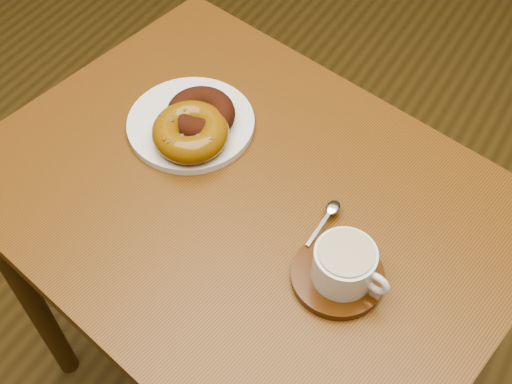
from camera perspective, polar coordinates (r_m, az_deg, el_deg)
The scene contains 8 objects.
ground at distance 1.81m, azimuth -2.26°, elevation -9.24°, with size 6.00×6.00×0.00m, color #503C19.
cafe_table at distance 1.11m, azimuth -0.88°, elevation -4.15°, with size 0.94×0.77×0.79m.
donut_plate at distance 1.10m, azimuth -5.81°, elevation 6.08°, with size 0.22×0.22×0.01m, color silver.
donut_cinnamon at distance 1.08m, azimuth -4.94°, elevation 6.94°, with size 0.12×0.12×0.04m, color #36150A.
donut_caramel at distance 1.05m, azimuth -5.84°, elevation 5.33°, with size 0.13×0.13×0.05m.
saucer at distance 0.93m, azimuth 7.25°, elevation -7.44°, with size 0.13×0.13×0.01m, color #3C1D08.
coffee_cup at distance 0.89m, azimuth 7.92°, elevation -6.39°, with size 0.12×0.09×0.06m.
teaspoon at distance 0.97m, azimuth 6.62°, elevation -1.73°, with size 0.02×0.10×0.01m.
Camera 1 is at (0.51, -0.69, 1.60)m, focal length 45.00 mm.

